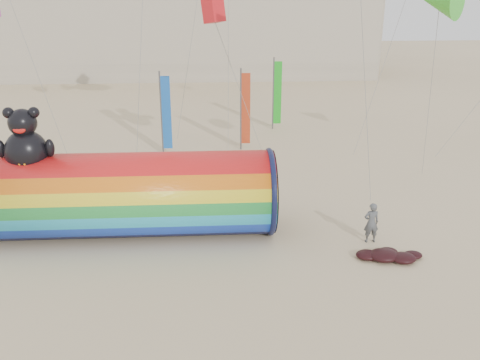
{
  "coord_description": "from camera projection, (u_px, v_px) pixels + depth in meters",
  "views": [
    {
      "loc": [
        -0.78,
        -19.35,
        10.15
      ],
      "look_at": [
        0.5,
        1.5,
        2.4
      ],
      "focal_mm": 40.0,
      "sensor_mm": 36.0,
      "label": 1
    }
  ],
  "objects": [
    {
      "name": "windsock_assembly",
      "position": [
        127.0,
        193.0,
        22.35
      ],
      "size": [
        12.28,
        3.74,
        5.66
      ],
      "color": "red",
      "rests_on": "ground"
    },
    {
      "name": "festival_banners",
      "position": [
        232.0,
        105.0,
        34.92
      ],
      "size": [
        8.22,
        5.91,
        5.2
      ],
      "color": "#59595E",
      "rests_on": "ground"
    },
    {
      "name": "kite_handler",
      "position": [
        371.0,
        223.0,
        21.95
      ],
      "size": [
        0.66,
        0.45,
        1.74
      ],
      "primitive_type": "imported",
      "rotation": [
        0.0,
        0.0,
        3.2
      ],
      "color": "#4D5053",
      "rests_on": "ground"
    },
    {
      "name": "fabric_bundle",
      "position": [
        388.0,
        255.0,
        20.77
      ],
      "size": [
        2.62,
        1.35,
        0.41
      ],
      "color": "black",
      "rests_on": "ground"
    },
    {
      "name": "ground",
      "position": [
        230.0,
        248.0,
        21.69
      ],
      "size": [
        160.0,
        160.0,
        0.0
      ],
      "primitive_type": "plane",
      "color": "#CCB58C",
      "rests_on": "ground"
    }
  ]
}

